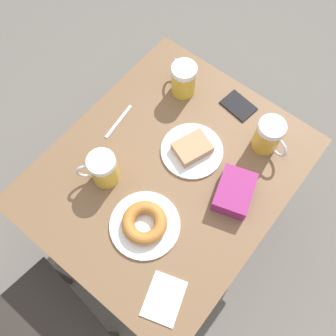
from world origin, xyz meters
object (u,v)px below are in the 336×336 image
Objects in this scene: napkin_folded at (164,299)px; blue_pouch at (234,192)px; beer_mug_right at (183,79)px; fork at (119,121)px; beer_mug_center at (269,136)px; beer_mug_left at (103,169)px; plate_with_cake at (192,149)px; plate_with_donut at (145,224)px; passport_near_edge at (238,106)px.

blue_pouch is at bearing -86.18° from napkin_folded.
beer_mug_right is 0.30m from fork.
beer_mug_left is at bearing 51.36° from beer_mug_center.
beer_mug_right is (0.20, -0.20, 0.05)m from plate_with_cake.
beer_mug_left is 0.46m from blue_pouch.
blue_pouch is (-0.39, -0.23, -0.04)m from beer_mug_left.
blue_pouch is (0.03, -0.42, 0.03)m from napkin_folded.
blue_pouch is at bearing -121.62° from plate_with_donut.
napkin_folded is 0.91× the size of blue_pouch.
plate_with_cake is at bearing -12.10° from blue_pouch.
napkin_folded is (-0.20, 0.14, -0.02)m from plate_with_donut.
fork is at bearing 28.28° from beer_mug_center.
napkin_folded is 1.26× the size of passport_near_edge.
beer_mug_right is at bearing -65.10° from plate_with_donut.
beer_mug_center is at bearing -151.72° from fork.
beer_mug_center is at bearing -84.56° from blue_pouch.
blue_pouch is at bearing 149.47° from beer_mug_right.
passport_near_edge reaches higher than fork.
plate_with_donut is 1.27× the size of blue_pouch.
napkin_folded is (-0.25, 0.47, -0.01)m from plate_with_cake.
napkin_folded is at bearing 123.57° from beer_mug_right.
plate_with_cake is at bearing -165.91° from fork.
plate_with_donut is 1.43× the size of fork.
beer_mug_left is at bearing -12.21° from plate_with_donut.
plate_with_cake is 0.31m from fork.
napkin_folded is (-0.05, 0.66, -0.07)m from beer_mug_center.
plate_with_cake is 0.28m from beer_mug_right.
napkin_folded is 1.03× the size of fork.
fork is at bearing -35.91° from napkin_folded.
beer_mug_center is at bearing 179.00° from beer_mug_right.
beer_mug_left reaches higher than napkin_folded.
plate_with_donut is at bearing 73.91° from beer_mug_center.
beer_mug_left and beer_mug_center have the same top height.
beer_mug_left is 0.97× the size of beer_mug_center.
blue_pouch is at bearing 121.40° from passport_near_edge.
plate_with_donut reaches higher than passport_near_edge.
blue_pouch reaches higher than napkin_folded.
fork is 0.52m from blue_pouch.
passport_near_edge is at bearing -73.25° from napkin_folded.
plate_with_cake is at bearing 85.16° from passport_near_edge.
passport_near_edge is (0.22, -0.74, 0.00)m from napkin_folded.
passport_near_edge is 0.37m from blue_pouch.
beer_mug_right reaches higher than passport_near_edge.
beer_mug_right is 0.24m from passport_near_edge.
plate_with_cake is 0.22m from blue_pouch.
beer_mug_right reaches higher than napkin_folded.
plate_with_donut is at bearing 92.26° from passport_near_edge.
napkin_folded is (-0.42, 0.19, -0.07)m from beer_mug_left.
plate_with_cake reaches higher than passport_near_edge.
plate_with_cake is at bearing -122.77° from beer_mug_left.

